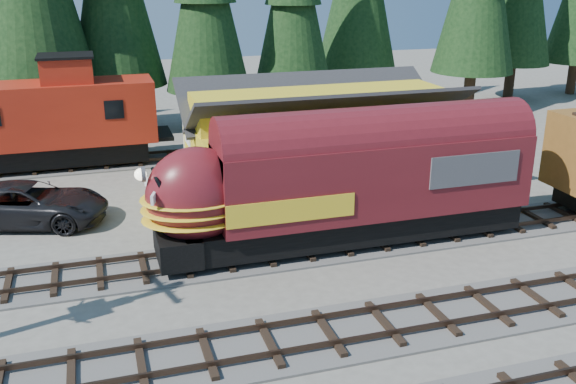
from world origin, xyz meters
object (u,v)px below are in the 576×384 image
object	(u,v)px
depot	(320,131)
locomotive	(336,188)
pickup_truck_a	(29,204)
caboose	(52,118)

from	to	relation	value
depot	locomotive	size ratio (longest dim) A/B	0.85
locomotive	pickup_truck_a	bearing A→B (deg)	152.42
caboose	pickup_truck_a	world-z (taller)	caboose
depot	caboose	bearing A→B (deg)	148.60
caboose	pickup_truck_a	bearing A→B (deg)	-95.81
pickup_truck_a	caboose	bearing A→B (deg)	10.65
depot	pickup_truck_a	bearing A→B (deg)	-177.61
depot	caboose	size ratio (longest dim) A/B	1.19
pickup_truck_a	locomotive	bearing A→B (deg)	-101.12
caboose	depot	bearing A→B (deg)	-31.40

